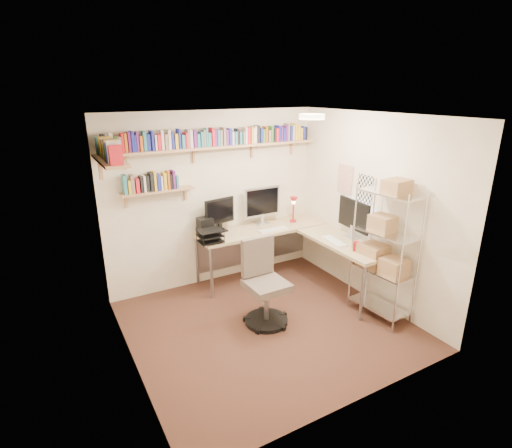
# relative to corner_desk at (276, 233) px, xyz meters

# --- Properties ---
(ground) EXTENTS (3.20, 3.20, 0.00)m
(ground) POSITION_rel_corner_desk_xyz_m (-0.70, -0.95, -0.79)
(ground) COLOR #3F251B
(ground) RESTS_ON ground
(room_shell) EXTENTS (3.24, 3.04, 2.52)m
(room_shell) POSITION_rel_corner_desk_xyz_m (-0.70, -0.95, 0.76)
(room_shell) COLOR beige
(room_shell) RESTS_ON ground
(wall_shelves) EXTENTS (3.12, 1.09, 0.80)m
(wall_shelves) POSITION_rel_corner_desk_xyz_m (-1.13, 0.35, 1.24)
(wall_shelves) COLOR tan
(wall_shelves) RESTS_ON ground
(corner_desk) EXTENTS (2.13, 2.07, 1.38)m
(corner_desk) POSITION_rel_corner_desk_xyz_m (0.00, 0.00, 0.00)
(corner_desk) COLOR #D2B188
(corner_desk) RESTS_ON ground
(office_chair) EXTENTS (0.56, 0.57, 1.07)m
(office_chair) POSITION_rel_corner_desk_xyz_m (-0.68, -0.84, -0.34)
(office_chair) COLOR black
(office_chair) RESTS_ON ground
(wire_rack) EXTENTS (0.42, 0.77, 1.79)m
(wire_rack) POSITION_rel_corner_desk_xyz_m (0.66, -1.43, 0.19)
(wire_rack) COLOR silver
(wire_rack) RESTS_ON ground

